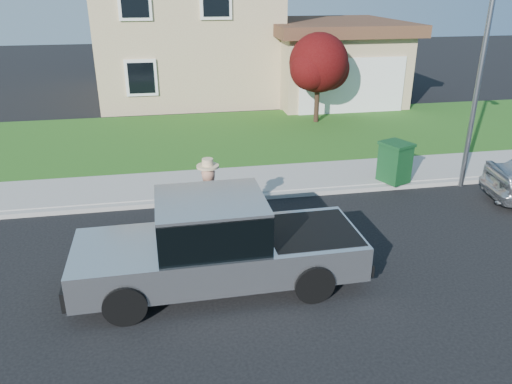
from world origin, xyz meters
TOP-DOWN VIEW (x-y plane):
  - ground at (0.00, 0.00)m, footprint 80.00×80.00m
  - curb at (1.00, 2.90)m, footprint 40.00×0.20m
  - sidewalk at (1.00, 4.00)m, footprint 40.00×2.00m
  - lawn at (1.00, 8.50)m, footprint 40.00×7.00m
  - house at (1.31, 16.38)m, footprint 14.00×11.30m
  - pickup_truck at (-0.53, -0.91)m, footprint 5.44×2.10m
  - woman at (-0.52, 0.80)m, footprint 0.74×0.61m
  - ornamental_tree at (4.65, 9.83)m, footprint 2.51×2.27m
  - trash_bin at (4.83, 3.10)m, footprint 0.94×0.99m
  - street_lamp at (6.74, 2.69)m, footprint 0.31×0.73m

SIDE VIEW (x-z plane):
  - ground at x=0.00m, z-range 0.00..0.00m
  - lawn at x=1.00m, z-range 0.00..0.10m
  - curb at x=1.00m, z-range 0.00..0.12m
  - sidewalk at x=1.00m, z-range 0.00..0.15m
  - trash_bin at x=4.83m, z-range 0.16..1.28m
  - pickup_truck at x=-0.53m, z-range -0.06..1.72m
  - woman at x=-0.52m, z-range -0.05..1.88m
  - ornamental_tree at x=4.65m, z-range 0.58..4.03m
  - house at x=1.31m, z-range -0.26..6.59m
  - street_lamp at x=6.74m, z-range 0.39..6.00m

